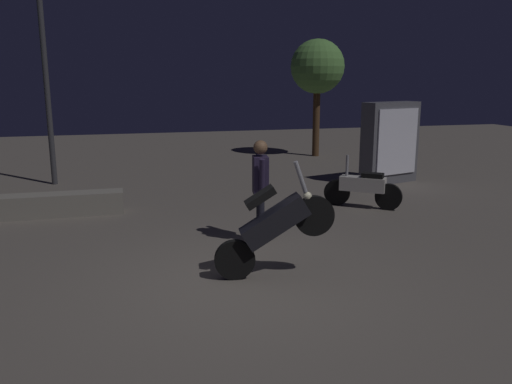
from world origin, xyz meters
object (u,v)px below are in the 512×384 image
at_px(motorcycle_white_parked_left, 363,187).
at_px(kiosk_billboard, 390,143).
at_px(motorcycle_black_foreground, 274,226).
at_px(streetlamp_near, 44,60).
at_px(person_rider_beside, 260,182).

distance_m(motorcycle_white_parked_left, kiosk_billboard, 3.06).
relative_size(motorcycle_black_foreground, streetlamp_near, 0.34).
bearing_deg(motorcycle_white_parked_left, kiosk_billboard, -91.17).
distance_m(motorcycle_black_foreground, person_rider_beside, 1.62).
bearing_deg(motorcycle_white_parked_left, streetlamp_near, 4.71).
bearing_deg(motorcycle_black_foreground, person_rider_beside, 88.43).
xyz_separation_m(person_rider_beside, streetlamp_near, (-3.90, 6.07, 2.11)).
height_order(motorcycle_white_parked_left, person_rider_beside, person_rider_beside).
bearing_deg(streetlamp_near, motorcycle_white_parked_left, -33.05).
bearing_deg(person_rider_beside, streetlamp_near, -48.43).
bearing_deg(motorcycle_black_foreground, kiosk_billboard, 56.23).
bearing_deg(motorcycle_black_foreground, streetlamp_near, 122.38).
bearing_deg(person_rider_beside, motorcycle_black_foreground, 90.55).
relative_size(motorcycle_white_parked_left, kiosk_billboard, 0.65).
relative_size(motorcycle_black_foreground, motorcycle_white_parked_left, 1.21).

